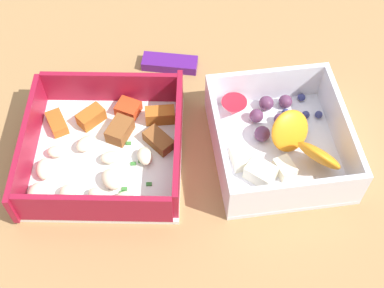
# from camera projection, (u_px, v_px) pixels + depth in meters

# --- Properties ---
(table_surface) EXTENTS (0.80, 0.80, 0.02)m
(table_surface) POSITION_uv_depth(u_px,v_px,m) (198.00, 159.00, 0.61)
(table_surface) COLOR #9E7547
(table_surface) RESTS_ON ground
(pasta_container) EXTENTS (0.18, 0.18, 0.05)m
(pasta_container) POSITION_uv_depth(u_px,v_px,m) (104.00, 149.00, 0.58)
(pasta_container) COLOR white
(pasta_container) RESTS_ON table_surface
(fruit_bowl) EXTENTS (0.16, 0.17, 0.06)m
(fruit_bowl) POSITION_uv_depth(u_px,v_px,m) (279.00, 141.00, 0.59)
(fruit_bowl) COLOR white
(fruit_bowl) RESTS_ON table_surface
(candy_bar) EXTENTS (0.07, 0.03, 0.01)m
(candy_bar) POSITION_uv_depth(u_px,v_px,m) (170.00, 63.00, 0.67)
(candy_bar) COLOR #51197A
(candy_bar) RESTS_ON table_surface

